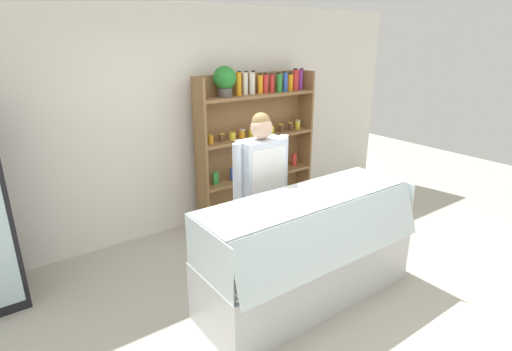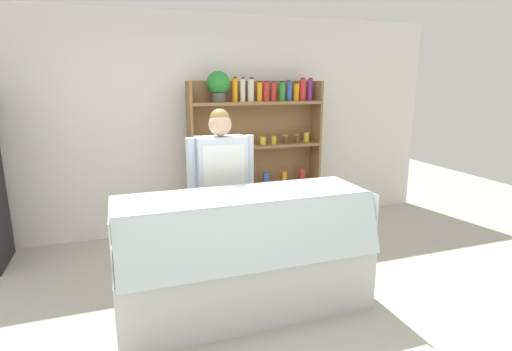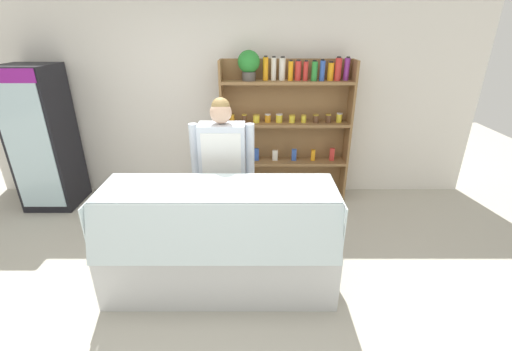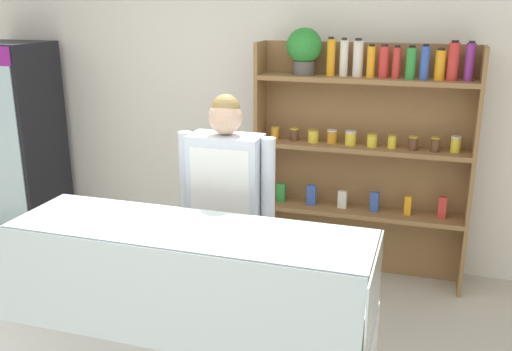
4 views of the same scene
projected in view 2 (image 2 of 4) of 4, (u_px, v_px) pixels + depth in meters
The scene contains 5 objects.
ground_plane at pixel (243, 314), 3.32m from camera, with size 12.00×12.00×0.00m, color #B7B2A3.
back_wall at pixel (190, 125), 5.02m from camera, with size 6.80×0.10×2.70m, color white.
shelving_unit at pixel (252, 141), 5.02m from camera, with size 1.68×0.29×2.01m.
deli_display_case at pixel (245, 275), 3.34m from camera, with size 2.06×0.80×1.01m.
shop_clerk at pixel (221, 179), 3.81m from camera, with size 0.66×0.25×1.65m.
Camera 2 is at (-0.87, -2.84, 1.89)m, focal length 28.00 mm.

